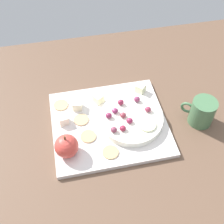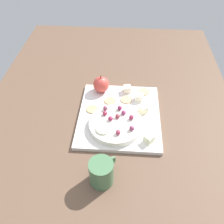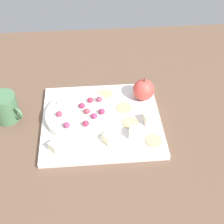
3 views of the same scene
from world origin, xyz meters
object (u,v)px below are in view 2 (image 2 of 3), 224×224
cup (100,172)px  serving_dish (116,124)px  cracker_1 (110,101)px  grape_4 (105,108)px  cheese_cube_3 (143,109)px  apple_slice_0 (103,129)px  cracker_0 (92,109)px  grape_5 (131,117)px  grape_7 (105,113)px  cracker_3 (144,92)px  grape_6 (118,116)px  platter (119,115)px  cracker_2 (126,100)px  grape_2 (124,113)px  grape_0 (132,128)px  cheese_cube_1 (139,97)px  cheese_cube_0 (127,89)px  apple_whole (101,84)px  grape_8 (111,118)px  grape_3 (120,108)px  grape_1 (118,132)px  cheese_cube_2 (149,139)px

cup → serving_dish: bearing=170.8°
cracker_1 → grape_4: 7.71cm
cheese_cube_3 → apple_slice_0: bearing=-49.5°
grape_4 → cracker_0: bearing=-110.8°
serving_dish → grape_5: 6.02cm
serving_dish → cracker_1: 13.46cm
grape_4 → grape_7: (2.55, 0.04, -0.06)cm
cheese_cube_3 → apple_slice_0: same height
cracker_3 → grape_6: size_ratio=2.39×
platter → cracker_2: bearing=163.4°
platter → apple_slice_0: 11.57cm
cheese_cube_3 → cracker_0: 19.06cm
serving_dish → grape_5: size_ratio=10.04×
cracker_0 → grape_2: bearing=72.5°
grape_0 → cheese_cube_1: bearing=171.3°
cheese_cube_0 → cheese_cube_3: size_ratio=1.00×
apple_whole → grape_0: (22.48, 12.52, -0.21)cm
cheese_cube_3 → grape_0: bearing=-20.5°
cheese_cube_3 → grape_8: bearing=-58.9°
grape_0 → grape_5: size_ratio=1.00×
grape_2 → grape_7: same height
cracker_1 → grape_3: size_ratio=2.39×
grape_6 → apple_slice_0: grape_6 is taller
grape_1 → grape_6: size_ratio=1.00×
grape_2 → apple_slice_0: size_ratio=0.38×
grape_5 → grape_7: size_ratio=1.00×
grape_1 → grape_3: bearing=-179.9°
cracker_0 → grape_1: bearing=38.1°
cracker_2 → grape_2: 10.38cm
cheese_cube_1 → cup: bearing=-18.3°
cracker_2 → platter: bearing=-16.6°
cheese_cube_0 → grape_8: size_ratio=1.49×
cheese_cube_2 → apple_slice_0: bearing=-98.4°
grape_8 → cheese_cube_2: bearing=62.3°
cheese_cube_3 → cracker_2: bearing=-135.0°
serving_dish → grape_2: 5.30cm
cheese_cube_1 → cracker_1: bearing=-82.0°
cheese_cube_0 → apple_slice_0: same height
cheese_cube_1 → cracker_1: size_ratio=0.62×
cracker_3 → grape_0: 23.43cm
cheese_cube_1 → cup: cup is taller
grape_2 → cheese_cube_2: bearing=40.6°
apple_whole → cheese_cube_0: bearing=90.3°
platter → cracker_3: (-13.33, 9.31, 0.92)cm
grape_2 → grape_3: (-2.17, -1.50, 0.11)cm
cheese_cube_2 → cheese_cube_0: bearing=-162.9°
cracker_0 → cup: bearing=11.9°
cheese_cube_3 → grape_1: 15.85cm
grape_4 → cheese_cube_1: bearing=125.1°
apple_slice_0 → cup: 16.76cm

